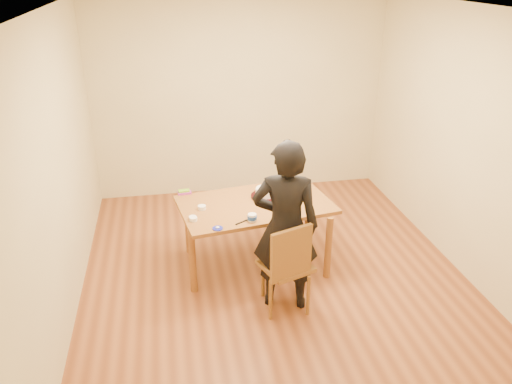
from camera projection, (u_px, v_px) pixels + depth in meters
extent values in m
cube|color=brown|center=(273.00, 273.00, 5.39)|extent=(4.00, 4.50, 0.00)
cube|color=silver|center=(278.00, 8.00, 4.25)|extent=(4.00, 4.50, 0.00)
cube|color=#C1B386|center=(240.00, 98.00, 6.83)|extent=(4.00, 0.00, 2.70)
cube|color=#C1B386|center=(59.00, 170.00, 4.49)|extent=(0.00, 4.50, 2.70)
cube|color=#C1B386|center=(464.00, 143.00, 5.15)|extent=(0.00, 4.50, 2.70)
cube|color=brown|center=(255.00, 205.00, 5.25)|extent=(1.69, 1.16, 0.04)
cube|color=brown|center=(286.00, 266.00, 4.70)|extent=(0.54, 0.54, 0.04)
cylinder|color=#B80C21|center=(266.00, 196.00, 5.37)|extent=(0.32, 0.32, 0.02)
cylinder|color=white|center=(266.00, 192.00, 5.35)|extent=(0.22, 0.22, 0.07)
ellipsoid|color=white|center=(266.00, 188.00, 5.33)|extent=(0.22, 0.22, 0.03)
cylinder|color=white|center=(252.00, 217.00, 4.87)|extent=(0.08, 0.08, 0.07)
cylinder|color=#171C9B|center=(218.00, 228.00, 4.74)|extent=(0.10, 0.10, 0.01)
ellipsoid|color=white|center=(218.00, 227.00, 4.73)|extent=(0.04, 0.04, 0.02)
cylinder|color=white|center=(193.00, 219.00, 4.88)|extent=(0.08, 0.08, 0.04)
cylinder|color=white|center=(202.00, 207.00, 5.10)|extent=(0.08, 0.08, 0.04)
cylinder|color=white|center=(193.00, 218.00, 4.90)|extent=(0.07, 0.07, 0.04)
cube|color=#E135AB|center=(185.00, 193.00, 5.45)|extent=(0.15, 0.08, 0.02)
cube|color=green|center=(184.00, 191.00, 5.44)|extent=(0.13, 0.07, 0.02)
cube|color=black|center=(242.00, 222.00, 4.85)|extent=(0.14, 0.09, 0.01)
imported|color=black|center=(285.00, 227.00, 4.58)|extent=(0.70, 0.55, 1.69)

